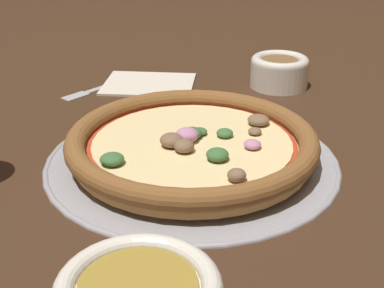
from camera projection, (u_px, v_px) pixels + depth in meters
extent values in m
plane|color=#3D2616|center=(192.00, 161.00, 0.69)|extent=(3.00, 3.00, 0.00)
cylinder|color=#9E9EA3|center=(192.00, 159.00, 0.69)|extent=(0.37, 0.37, 0.00)
torus|color=#9E9EA3|center=(192.00, 158.00, 0.69)|extent=(0.38, 0.38, 0.01)
cylinder|color=tan|center=(192.00, 150.00, 0.68)|extent=(0.30, 0.30, 0.01)
torus|color=brown|center=(192.00, 139.00, 0.68)|extent=(0.32, 0.32, 0.03)
cylinder|color=#B7381E|center=(192.00, 144.00, 0.68)|extent=(0.27, 0.27, 0.00)
cylinder|color=beige|center=(192.00, 142.00, 0.68)|extent=(0.25, 0.25, 0.00)
ellipsoid|color=#3D6B38|center=(196.00, 133.00, 0.68)|extent=(0.03, 0.03, 0.01)
ellipsoid|color=brown|center=(255.00, 131.00, 0.70)|extent=(0.02, 0.02, 0.01)
ellipsoid|color=brown|center=(184.00, 146.00, 0.65)|extent=(0.03, 0.03, 0.02)
ellipsoid|color=brown|center=(172.00, 140.00, 0.66)|extent=(0.04, 0.04, 0.02)
ellipsoid|color=#3D6B38|center=(200.00, 131.00, 0.70)|extent=(0.02, 0.02, 0.01)
ellipsoid|color=#C17FA3|center=(252.00, 144.00, 0.66)|extent=(0.02, 0.02, 0.01)
ellipsoid|color=#3D6B38|center=(112.00, 159.00, 0.62)|extent=(0.03, 0.03, 0.01)
ellipsoid|color=#3D6B38|center=(225.00, 133.00, 0.69)|extent=(0.02, 0.02, 0.01)
ellipsoid|color=#3D6B38|center=(217.00, 155.00, 0.63)|extent=(0.04, 0.04, 0.01)
ellipsoid|color=#C17FA3|center=(187.00, 136.00, 0.67)|extent=(0.04, 0.04, 0.02)
ellipsoid|color=brown|center=(258.00, 120.00, 0.72)|extent=(0.04, 0.04, 0.01)
ellipsoid|color=brown|center=(237.00, 175.00, 0.58)|extent=(0.02, 0.02, 0.01)
torus|color=silver|center=(138.00, 288.00, 0.42)|extent=(0.13, 0.13, 0.02)
cylinder|color=olive|center=(138.00, 286.00, 0.42)|extent=(0.09, 0.09, 0.00)
cylinder|color=silver|center=(279.00, 74.00, 0.94)|extent=(0.10, 0.10, 0.05)
torus|color=silver|center=(280.00, 61.00, 0.93)|extent=(0.10, 0.10, 0.02)
cylinder|color=brown|center=(280.00, 60.00, 0.93)|extent=(0.06, 0.06, 0.00)
cube|color=beige|center=(149.00, 83.00, 0.96)|extent=(0.17, 0.14, 0.01)
cube|color=#B7B7BC|center=(114.00, 83.00, 0.96)|extent=(0.09, 0.11, 0.00)
cube|color=#B7B7BC|center=(75.00, 96.00, 0.90)|extent=(0.05, 0.05, 0.00)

